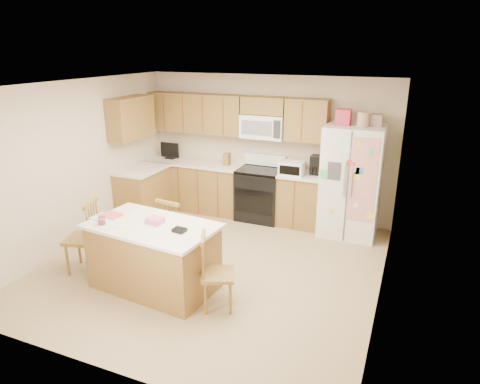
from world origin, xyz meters
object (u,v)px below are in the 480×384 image
at_px(refrigerator, 351,180).
at_px(windsor_chair_left, 84,238).
at_px(windsor_chair_back, 175,232).
at_px(stove, 260,193).
at_px(island, 154,256).
at_px(windsor_chair_right, 216,274).

relative_size(refrigerator, windsor_chair_left, 2.01).
xyz_separation_m(windsor_chair_left, windsor_chair_back, (1.01, 0.71, -0.03)).
distance_m(stove, refrigerator, 1.63).
distance_m(refrigerator, island, 3.36).
height_order(stove, island, stove).
distance_m(stove, island, 2.75).
xyz_separation_m(stove, refrigerator, (1.57, -0.06, 0.45)).
bearing_deg(windsor_chair_back, refrigerator, 42.32).
distance_m(stove, windsor_chair_right, 2.86).
bearing_deg(refrigerator, windsor_chair_back, -137.68).
xyz_separation_m(stove, island, (-0.44, -2.71, -0.03)).
xyz_separation_m(windsor_chair_back, windsor_chair_right, (1.03, -0.82, -0.02)).
distance_m(windsor_chair_left, windsor_chair_right, 2.05).
distance_m(stove, windsor_chair_back, 2.07).
distance_m(island, windsor_chair_back, 0.73).
relative_size(windsor_chair_left, windsor_chair_back, 1.06).
distance_m(refrigerator, windsor_chair_left, 4.12).
height_order(stove, windsor_chair_back, stove).
xyz_separation_m(refrigerator, windsor_chair_right, (-1.09, -2.75, -0.48)).
relative_size(island, windsor_chair_left, 1.65).
bearing_deg(island, windsor_chair_back, 98.82).
height_order(windsor_chair_left, windsor_chair_right, windsor_chair_left).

